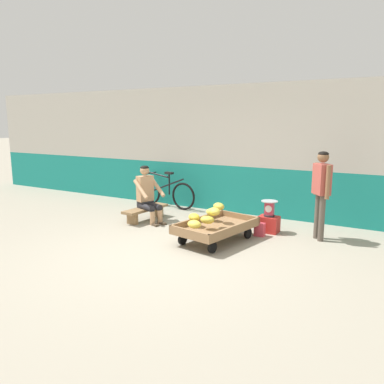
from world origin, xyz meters
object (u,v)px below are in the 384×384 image
(bicycle_near_left, at_px, (166,193))
(customer_adult, at_px, (321,185))
(banana_cart, at_px, (216,228))
(weighing_scale, at_px, (269,208))
(plastic_crate, at_px, (269,224))
(vendor_seated, at_px, (147,194))
(shopping_bag, at_px, (260,230))
(low_bench, at_px, (146,211))

(bicycle_near_left, relative_size, customer_adult, 1.08)
(banana_cart, bearing_deg, bicycle_near_left, 141.33)
(bicycle_near_left, distance_m, customer_adult, 3.84)
(banana_cart, bearing_deg, customer_adult, 33.28)
(weighing_scale, distance_m, customer_adult, 1.03)
(bicycle_near_left, xyz_separation_m, customer_adult, (3.71, -0.79, 0.60))
(banana_cart, relative_size, plastic_crate, 4.38)
(plastic_crate, xyz_separation_m, weighing_scale, (-0.00, -0.00, 0.30))
(vendor_seated, bearing_deg, bicycle_near_left, 107.54)
(customer_adult, bearing_deg, vendor_seated, -171.85)
(customer_adult, xyz_separation_m, shopping_bag, (-0.95, -0.32, -0.83))
(vendor_seated, relative_size, bicycle_near_left, 0.69)
(banana_cart, xyz_separation_m, plastic_crate, (0.60, 0.98, -0.09))
(banana_cart, height_order, shopping_bag, banana_cart)
(shopping_bag, bearing_deg, banana_cart, -129.12)
(banana_cart, relative_size, shopping_bag, 6.57)
(low_bench, distance_m, vendor_seated, 0.38)
(weighing_scale, relative_size, customer_adult, 0.20)
(banana_cart, height_order, weighing_scale, weighing_scale)
(weighing_scale, xyz_separation_m, shopping_bag, (-0.06, -0.32, -0.33))
(plastic_crate, xyz_separation_m, bicycle_near_left, (-2.81, 0.79, 0.20))
(low_bench, bearing_deg, vendor_seated, -21.14)
(weighing_scale, distance_m, shopping_bag, 0.46)
(vendor_seated, relative_size, shopping_bag, 4.75)
(plastic_crate, bearing_deg, bicycle_near_left, 164.30)
(vendor_seated, bearing_deg, shopping_bag, 3.78)
(vendor_seated, height_order, bicycle_near_left, vendor_seated)
(low_bench, xyz_separation_m, customer_adult, (3.39, 0.44, 0.75))
(bicycle_near_left, bearing_deg, plastic_crate, -15.70)
(banana_cart, xyz_separation_m, bicycle_near_left, (-2.21, 1.77, 0.11))
(low_bench, xyz_separation_m, plastic_crate, (2.49, 0.44, -0.05))
(plastic_crate, bearing_deg, vendor_seated, -168.87)
(shopping_bag, bearing_deg, weighing_scale, 79.44)
(shopping_bag, bearing_deg, customer_adult, 18.43)
(banana_cart, distance_m, customer_adult, 1.92)
(weighing_scale, bearing_deg, customer_adult, 0.03)
(weighing_scale, bearing_deg, banana_cart, -121.39)
(weighing_scale, bearing_deg, vendor_seated, -168.89)
(vendor_seated, xyz_separation_m, bicycle_near_left, (-0.40, 1.26, -0.21))
(weighing_scale, distance_m, bicycle_near_left, 2.92)
(weighing_scale, bearing_deg, plastic_crate, 90.00)
(low_bench, xyz_separation_m, weighing_scale, (2.49, 0.44, 0.25))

